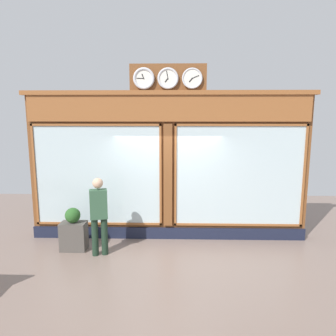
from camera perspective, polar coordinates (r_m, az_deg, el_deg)
ground_plane at (r=5.34m, az=-0.86°, el=-24.20°), size 14.00×14.00×0.00m
shop_facade at (r=7.45m, az=0.02°, el=0.50°), size 6.72×0.42×4.11m
pedestrian at (r=6.81m, az=-12.52°, el=-8.06°), size 0.40×0.30×1.69m
planter_box at (r=7.40m, az=-16.83°, el=-11.83°), size 0.56×0.36×0.63m
planter_shrub at (r=7.25m, az=-17.02°, el=-8.26°), size 0.33×0.33×0.33m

